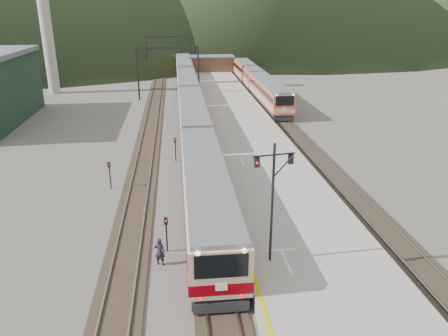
{
  "coord_description": "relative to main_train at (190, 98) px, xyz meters",
  "views": [
    {
      "loc": [
        -1.72,
        -13.67,
        13.95
      ],
      "look_at": [
        1.74,
        17.94,
        2.0
      ],
      "focal_mm": 35.0,
      "sensor_mm": 36.0,
      "label": 1
    }
  ],
  "objects": [
    {
      "name": "track_far",
      "position": [
        -5.0,
        -4.73,
        -2.01
      ],
      "size": [
        2.6,
        200.0,
        0.23
      ],
      "color": "black",
      "rests_on": "ground"
    },
    {
      "name": "main_train",
      "position": [
        0.0,
        0.0,
        0.0
      ],
      "size": [
        3.03,
        83.09,
        3.7
      ],
      "color": "tan",
      "rests_on": "track_main"
    },
    {
      "name": "worker",
      "position": [
        -3.01,
        -36.71,
        -1.23
      ],
      "size": [
        0.71,
        0.56,
        1.7
      ],
      "primitive_type": "imported",
      "rotation": [
        0.0,
        0.0,
        2.87
      ],
      "color": "black",
      "rests_on": "ground"
    },
    {
      "name": "station_shed",
      "position": [
        5.6,
        33.27,
        0.49
      ],
      "size": [
        9.4,
        4.4,
        3.1
      ],
      "color": "#4E3627",
      "rests_on": "platform"
    },
    {
      "name": "gantry_far",
      "position": [
        -2.85,
        35.27,
        3.5
      ],
      "size": [
        9.55,
        0.25,
        8.0
      ],
      "color": "black",
      "rests_on": "ground"
    },
    {
      "name": "short_signal_c",
      "position": [
        -7.26,
        -25.2,
        -0.62
      ],
      "size": [
        0.24,
        0.19,
        2.27
      ],
      "color": "black",
      "rests_on": "ground"
    },
    {
      "name": "track_second",
      "position": [
        11.5,
        -4.73,
        -2.01
      ],
      "size": [
        2.6,
        200.0,
        0.23
      ],
      "color": "black",
      "rests_on": "ground"
    },
    {
      "name": "platform",
      "position": [
        5.6,
        -6.73,
        -1.58
      ],
      "size": [
        8.0,
        100.0,
        1.0
      ],
      "primitive_type": "cube",
      "color": "gray",
      "rests_on": "ground"
    },
    {
      "name": "short_signal_b",
      "position": [
        -2.03,
        -19.02,
        -0.62
      ],
      "size": [
        0.24,
        0.18,
        2.27
      ],
      "color": "black",
      "rests_on": "ground"
    },
    {
      "name": "signal_mast",
      "position": [
        2.96,
        -38.45,
        2.96
      ],
      "size": [
        2.18,
        0.52,
        6.6
      ],
      "color": "black",
      "rests_on": "platform"
    },
    {
      "name": "second_train",
      "position": [
        11.5,
        12.55,
        -0.15
      ],
      "size": [
        2.78,
        37.95,
        3.4
      ],
      "color": "#CC5437",
      "rests_on": "track_second"
    },
    {
      "name": "gantry_near",
      "position": [
        -2.85,
        10.27,
        3.5
      ],
      "size": [
        9.55,
        0.25,
        8.0
      ],
      "color": "black",
      "rests_on": "ground"
    },
    {
      "name": "track_main",
      "position": [
        0.0,
        -4.73,
        -2.01
      ],
      "size": [
        2.6,
        200.0,
        0.23
      ],
      "color": "black",
      "rests_on": "ground"
    },
    {
      "name": "short_signal_a",
      "position": [
        -2.63,
        -35.33,
        -0.62
      ],
      "size": [
        0.24,
        0.19,
        2.27
      ],
      "color": "black",
      "rests_on": "ground"
    }
  ]
}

